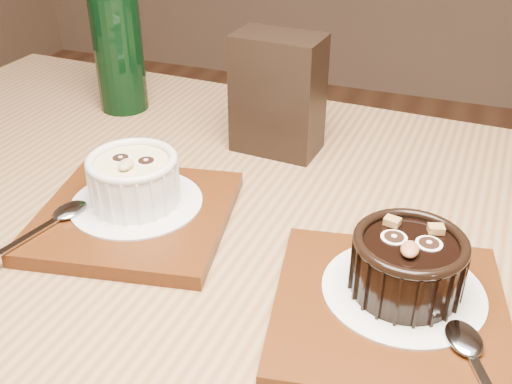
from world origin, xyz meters
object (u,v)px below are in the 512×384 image
Objects in this scene: tray_left at (135,216)px; ramekin_dark at (408,262)px; table at (264,350)px; condiment_stand at (278,94)px; ramekin_white at (134,178)px; tray_right at (389,312)px; green_bottle at (117,41)px.

ramekin_dark is at bearing -6.46° from tray_left.
condiment_stand reaches higher than table.
ramekin_white is 0.21m from condiment_stand.
ramekin_white is at bearing 168.71° from ramekin_dark.
condiment_stand is at bearing 106.33° from table.
tray_right is 0.04m from ramekin_dark.
table is 0.18m from ramekin_dark.
condiment_stand is (-0.18, 0.25, 0.06)m from tray_right.
tray_left and tray_right have the same top height.
ramekin_dark is (0.27, -0.04, 0.00)m from ramekin_white.
tray_left is 0.74× the size of green_bottle.
table is at bearing -73.67° from condiment_stand.
tray_left is (-0.15, 0.03, 0.10)m from table.
tray_left is 2.05× the size of ramekin_white.
tray_left is at bearing 170.88° from ramekin_dark.
ramekin_dark is at bearing -32.94° from green_bottle.
tray_right is 0.52m from green_bottle.
ramekin_white is 0.27m from tray_right.
ramekin_white is at bearing 107.83° from tray_left.
tray_right is at bearing -54.39° from condiment_stand.
tray_right is (0.26, -0.06, -0.04)m from ramekin_white.
green_bottle reaches higher than table.
condiment_stand reaches higher than ramekin_white.
table is 5.06× the size of green_bottle.
tray_left reaches higher than table.
tray_right is (0.26, -0.05, 0.00)m from tray_left.
green_bottle is at bearing 144.40° from ramekin_dark.
tray_left is 0.26m from tray_right.
ramekin_dark is 0.64× the size of condiment_stand.
condiment_stand is (0.08, 0.20, 0.06)m from tray_left.
ramekin_dark is (0.01, 0.02, 0.04)m from tray_right.
tray_right reaches higher than table.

